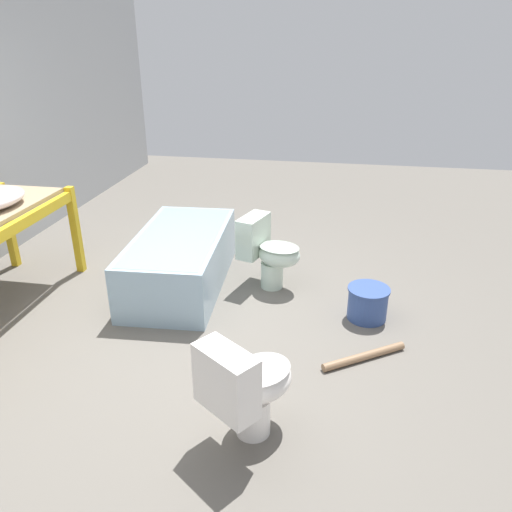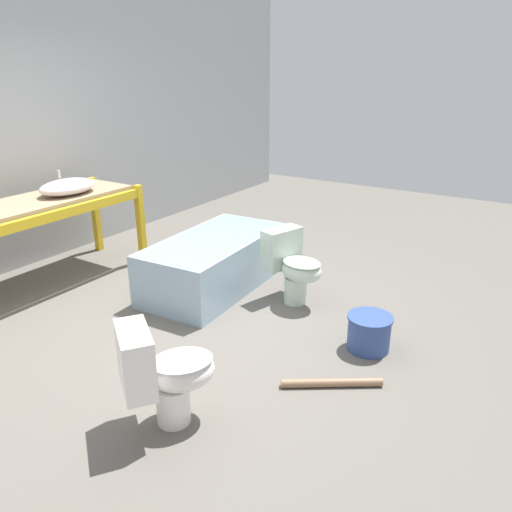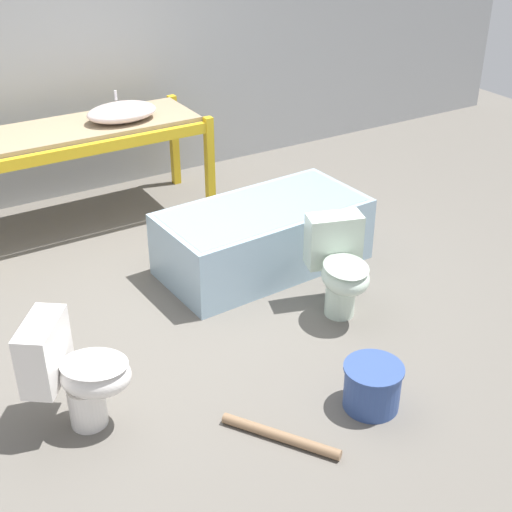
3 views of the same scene
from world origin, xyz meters
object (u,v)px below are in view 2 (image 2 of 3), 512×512
object	(u,v)px
bathtub_main	(214,259)
toilet_far	(293,265)
sink_basin	(68,187)
toilet_near	(164,372)
bucket_white	(369,332)

from	to	relation	value
bathtub_main	toilet_far	size ratio (longest dim) A/B	2.41
sink_basin	toilet_far	distance (m)	2.36
bathtub_main	toilet_near	bearing A→B (deg)	-154.66
toilet_near	bathtub_main	bearing A→B (deg)	-25.13
sink_basin	bathtub_main	size ratio (longest dim) A/B	0.37
sink_basin	bathtub_main	xyz separation A→B (m)	(0.54, -1.38, -0.65)
bathtub_main	bucket_white	xyz separation A→B (m)	(-0.32, -1.71, -0.14)
bathtub_main	toilet_far	bearing A→B (deg)	-85.25
sink_basin	toilet_far	size ratio (longest dim) A/B	0.88
sink_basin	toilet_near	size ratio (longest dim) A/B	0.88
toilet_near	bucket_white	xyz separation A→B (m)	(1.49, -0.73, -0.22)
bathtub_main	toilet_far	world-z (taller)	toilet_far
toilet_far	bucket_white	world-z (taller)	toilet_far
toilet_near	toilet_far	distance (m)	1.93
toilet_near	sink_basin	bearing A→B (deg)	8.07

